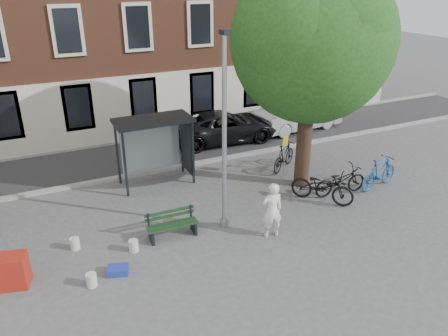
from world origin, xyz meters
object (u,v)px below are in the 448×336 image
at_px(lamppost, 224,146).
at_px(bike_d, 284,156).
at_px(painter, 272,210).
at_px(car_silver, 298,115).
at_px(bench, 172,226).
at_px(car_dark, 224,126).
at_px(bike_c, 322,187).
at_px(red_stand, 9,271).
at_px(bike_a, 340,181).
at_px(notice_sign, 285,148).
at_px(bike_b, 379,173).
at_px(bus_shelter, 163,134).

bearing_deg(lamppost, bike_d, 35.93).
xyz_separation_m(painter, car_silver, (6.50, 8.14, -0.12)).
height_order(bench, car_dark, car_dark).
relative_size(bike_d, car_silver, 0.40).
bearing_deg(painter, bike_c, -149.08).
relative_size(painter, red_stand, 2.01).
bearing_deg(bench, lamppost, -4.01).
relative_size(bike_a, bike_d, 1.10).
xyz_separation_m(lamppost, bike_a, (4.82, 0.21, -2.23)).
height_order(lamppost, bench, lamppost).
xyz_separation_m(lamppost, car_dark, (3.40, 7.16, -2.06)).
height_order(painter, notice_sign, painter).
bearing_deg(red_stand, car_dark, 37.46).
distance_m(bike_b, bike_d, 3.79).
height_order(lamppost, notice_sign, lamppost).
distance_m(bus_shelter, car_silver, 8.76).
height_order(painter, bike_d, painter).
distance_m(bike_a, bike_d, 2.89).
height_order(bike_b, notice_sign, notice_sign).
relative_size(bus_shelter, bike_c, 1.26).
height_order(bus_shelter, bike_d, bus_shelter).
bearing_deg(bench, bike_c, 0.28).
distance_m(car_dark, red_stand, 12.21).
distance_m(bike_d, car_dark, 4.20).
height_order(bike_b, bike_d, bike_b).
relative_size(bench, bike_d, 0.84).
relative_size(bike_d, notice_sign, 1.10).
distance_m(bike_c, bike_d, 3.02).
bearing_deg(car_dark, red_stand, 131.62).
distance_m(lamppost, bench, 2.96).
xyz_separation_m(bike_d, red_stand, (-10.47, -3.29, -0.12)).
height_order(bike_c, notice_sign, notice_sign).
distance_m(bike_a, bike_c, 0.97).
height_order(lamppost, car_dark, lamppost).
distance_m(bike_d, notice_sign, 1.01).
bearing_deg(bike_a, bike_b, -92.11).
relative_size(bus_shelter, car_silver, 0.60).
xyz_separation_m(bike_b, car_silver, (1.08, 6.99, 0.17)).
bearing_deg(bike_c, bike_b, -38.42).
height_order(bike_c, red_stand, bike_c).
bearing_deg(notice_sign, bike_c, -107.36).
distance_m(bench, red_stand, 4.60).
height_order(lamppost, car_silver, lamppost).
height_order(bus_shelter, bench, bus_shelter).
bearing_deg(bike_b, red_stand, 79.49).
distance_m(bus_shelter, bench, 4.37).
height_order(bike_a, red_stand, bike_a).
distance_m(painter, bench, 3.11).
relative_size(painter, notice_sign, 1.04).
distance_m(lamppost, bike_b, 6.85).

